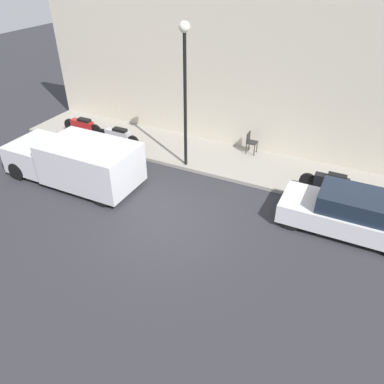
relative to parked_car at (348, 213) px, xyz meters
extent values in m
plane|color=#2D2D33|center=(-2.12, 5.04, -0.65)|extent=(60.00, 60.00, 0.00)
cube|color=gray|center=(2.45, 5.04, -0.58)|extent=(2.76, 18.62, 0.14)
cube|color=beige|center=(3.98, 5.04, 2.49)|extent=(0.30, 18.62, 6.28)
cube|color=silver|center=(0.00, 0.06, -0.16)|extent=(1.63, 3.88, 0.62)
cube|color=#192333|center=(0.00, -0.14, 0.43)|extent=(1.43, 2.14, 0.55)
cylinder|color=black|center=(-0.69, 1.52, -0.32)|extent=(0.20, 0.66, 0.66)
cylinder|color=black|center=(0.69, 1.52, -0.32)|extent=(0.20, 0.66, 0.66)
cube|color=silver|center=(-1.36, 8.58, 0.27)|extent=(2.04, 3.30, 1.45)
cube|color=silver|center=(-1.36, 11.11, 0.05)|extent=(1.94, 1.78, 1.02)
cube|color=#192333|center=(-1.36, 11.38, 0.34)|extent=(1.74, 0.98, 0.41)
cylinder|color=black|center=(-2.25, 11.41, -0.30)|extent=(0.22, 0.69, 0.69)
cylinder|color=black|center=(-0.47, 11.41, -0.30)|extent=(0.22, 0.69, 0.69)
cylinder|color=black|center=(-2.25, 7.52, -0.30)|extent=(0.22, 0.69, 0.69)
cylinder|color=black|center=(-0.47, 7.52, -0.30)|extent=(0.22, 0.69, 0.69)
cylinder|color=black|center=(1.52, -0.39, -0.23)|extent=(0.10, 0.57, 0.57)
cube|color=black|center=(1.67, 0.76, -0.05)|extent=(0.30, 1.13, 0.42)
cube|color=black|center=(1.67, 0.60, 0.21)|extent=(0.27, 0.62, 0.12)
cylinder|color=black|center=(1.67, 1.52, -0.22)|extent=(0.10, 0.58, 0.58)
cylinder|color=black|center=(1.67, -0.01, -0.22)|extent=(0.10, 0.58, 0.58)
cube|color=#B7B7BF|center=(1.64, 9.64, -0.08)|extent=(0.30, 1.13, 0.40)
cube|color=black|center=(1.64, 9.48, 0.18)|extent=(0.27, 0.62, 0.12)
cylinder|color=black|center=(1.64, 10.43, -0.24)|extent=(0.10, 0.54, 0.54)
cylinder|color=black|center=(1.64, 8.85, -0.24)|extent=(0.10, 0.54, 0.54)
cube|color=#B21E1E|center=(1.73, 11.62, -0.04)|extent=(0.30, 1.11, 0.41)
cube|color=black|center=(1.73, 11.47, 0.22)|extent=(0.27, 0.61, 0.12)
cylinder|color=black|center=(1.73, 12.35, -0.20)|extent=(0.10, 0.63, 0.63)
cylinder|color=black|center=(1.73, 10.89, -0.20)|extent=(0.10, 0.63, 0.63)
cylinder|color=black|center=(1.33, 6.18, 1.96)|extent=(0.12, 0.12, 4.93)
sphere|color=silver|center=(1.33, 6.18, 4.54)|extent=(0.38, 0.38, 0.38)
cube|color=#262626|center=(3.37, 4.16, -0.02)|extent=(0.40, 0.40, 0.04)
cube|color=#262626|center=(3.37, 4.34, 0.19)|extent=(0.40, 0.04, 0.39)
cylinder|color=#262626|center=(3.20, 3.99, -0.28)|extent=(0.04, 0.04, 0.47)
cylinder|color=#262626|center=(3.55, 3.99, -0.28)|extent=(0.04, 0.04, 0.47)
cylinder|color=#262626|center=(3.20, 4.33, -0.28)|extent=(0.04, 0.04, 0.47)
cylinder|color=#262626|center=(3.55, 4.33, -0.28)|extent=(0.04, 0.04, 0.47)
camera|label=1|loc=(-10.21, 0.24, 6.72)|focal=35.00mm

